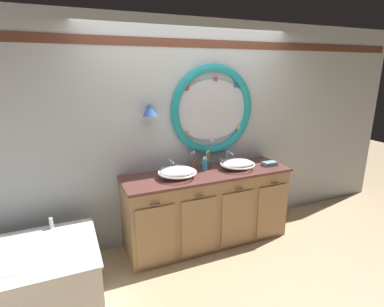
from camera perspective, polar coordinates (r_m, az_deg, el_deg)
ground_plane at (r=3.67m, az=3.50°, el=-18.20°), size 14.00×14.00×0.00m
back_wall_assembly at (r=3.66m, az=0.01°, el=4.37°), size 6.40×0.26×2.60m
vanity_counter at (r=3.68m, az=2.86°, el=-10.09°), size 1.98×0.63×0.89m
sink_basin_left at (r=3.32m, az=-2.80°, el=-3.57°), size 0.43×0.43×0.12m
sink_basin_right at (r=3.65m, az=8.58°, el=-1.99°), size 0.42×0.42×0.11m
faucet_set_left at (r=3.53m, az=-4.15°, el=-2.43°), size 0.23×0.15×0.15m
faucet_set_right at (r=3.84m, az=6.75°, el=-0.90°), size 0.22×0.15×0.17m
toothbrush_holder_left at (r=3.63m, az=0.29°, el=-1.85°), size 0.08×0.08×0.21m
toothbrush_holder_right at (r=3.66m, az=2.94°, el=-1.84°), size 0.08×0.08×0.22m
soap_dispenser at (r=3.54m, az=2.40°, el=-2.06°), size 0.06×0.07×0.17m
folded_hand_towel at (r=3.86m, az=14.46°, el=-1.89°), size 0.19×0.11×0.05m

